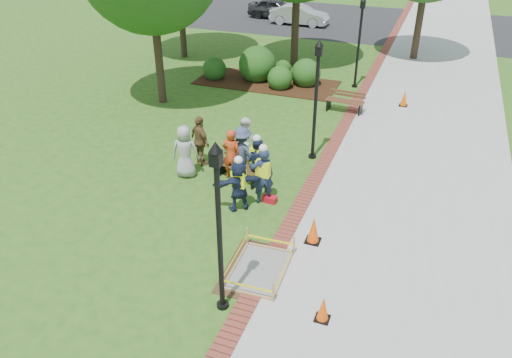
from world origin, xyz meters
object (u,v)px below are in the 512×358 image
at_px(cone_front, 323,309).
at_px(hivis_worker_c, 257,160).
at_px(bench_near, 239,172).
at_px(hivis_worker_a, 239,183).
at_px(lamp_near, 219,219).
at_px(wet_concrete_pad, 259,263).
at_px(hivis_worker_b, 263,174).

height_order(cone_front, hivis_worker_c, hivis_worker_c).
xyz_separation_m(bench_near, hivis_worker_c, (0.63, -0.01, 0.60)).
bearing_deg(hivis_worker_a, lamp_near, -73.10).
bearing_deg(wet_concrete_pad, hivis_worker_b, 108.35).
distance_m(hivis_worker_a, hivis_worker_c, 1.61).
height_order(hivis_worker_b, hivis_worker_c, hivis_worker_b).
bearing_deg(hivis_worker_b, bench_near, 140.22).
xyz_separation_m(lamp_near, hivis_worker_c, (-1.24, 5.56, -1.60)).
distance_m(wet_concrete_pad, hivis_worker_a, 2.99).
relative_size(bench_near, hivis_worker_a, 0.95).
relative_size(cone_front, hivis_worker_c, 0.38).
distance_m(lamp_near, hivis_worker_c, 5.92).
height_order(wet_concrete_pad, hivis_worker_a, hivis_worker_a).
bearing_deg(hivis_worker_a, cone_front, -45.55).
bearing_deg(wet_concrete_pad, bench_near, 118.52).
bearing_deg(hivis_worker_b, cone_front, -54.83).
distance_m(cone_front, hivis_worker_b, 5.14).
distance_m(wet_concrete_pad, hivis_worker_c, 4.43).
relative_size(wet_concrete_pad, cone_front, 3.54).
bearing_deg(hivis_worker_b, lamp_near, -81.72).
bearing_deg(wet_concrete_pad, cone_front, -29.25).
height_order(lamp_near, hivis_worker_b, lamp_near).
height_order(bench_near, hivis_worker_c, hivis_worker_c).
relative_size(wet_concrete_pad, hivis_worker_c, 1.34).
height_order(wet_concrete_pad, bench_near, bench_near).
distance_m(lamp_near, hivis_worker_b, 4.87).
relative_size(cone_front, hivis_worker_a, 0.37).
xyz_separation_m(cone_front, hivis_worker_c, (-3.50, 5.15, 0.56)).
bearing_deg(cone_front, hivis_worker_b, 125.17).
relative_size(hivis_worker_b, hivis_worker_c, 1.12).
xyz_separation_m(wet_concrete_pad, cone_front, (1.91, -1.07, 0.09)).
relative_size(cone_front, lamp_near, 0.16).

